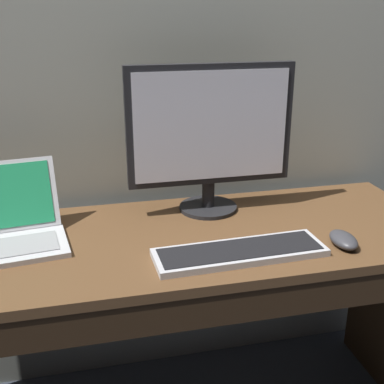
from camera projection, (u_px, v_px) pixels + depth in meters
The scene contains 5 objects.
desk at pixel (173, 290), 1.56m from camera, with size 1.73×0.61×0.76m.
laptop_silver at pixel (3, 229), 1.45m from camera, with size 0.38×0.34×0.22m.
external_monitor at pixel (210, 132), 1.60m from camera, with size 0.55×0.20×0.50m.
wired_keyboard at pixel (240, 252), 1.40m from camera, with size 0.50×0.16×0.02m.
computer_mouse at pixel (343, 240), 1.45m from camera, with size 0.07×0.12×0.04m, color #38383D.
Camera 1 is at (-0.25, -1.35, 1.42)m, focal length 46.14 mm.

